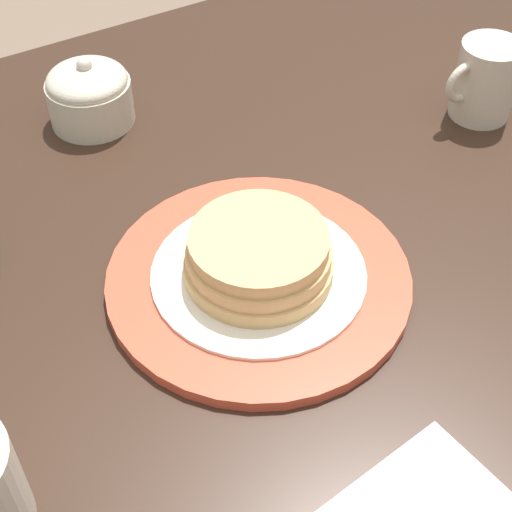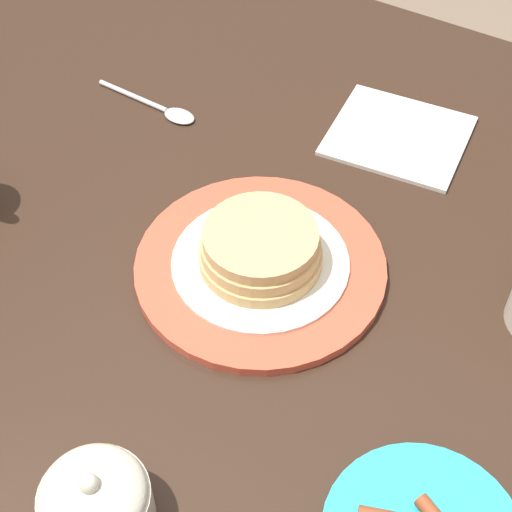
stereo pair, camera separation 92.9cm
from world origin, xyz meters
TOP-DOWN VIEW (x-y plane):
  - dining_table at (0.00, 0.00)m, footprint 1.46×1.10m
  - pancake_plate at (0.01, -0.04)m, footprint 0.28×0.28m
  - creamer_pitcher at (-0.35, -0.14)m, footprint 0.11×0.07m
  - sugar_bowl at (0.05, -0.36)m, footprint 0.10×0.10m

SIDE VIEW (x-z plane):
  - dining_table at x=0.00m, z-range 0.28..1.04m
  - pancake_plate at x=0.01m, z-range 0.75..0.81m
  - sugar_bowl at x=0.05m, z-range 0.75..0.84m
  - creamer_pitcher at x=-0.35m, z-range 0.76..0.86m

